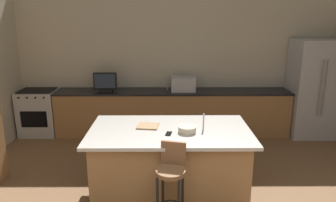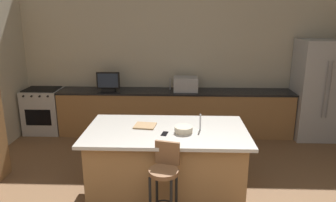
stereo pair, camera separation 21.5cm
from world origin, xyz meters
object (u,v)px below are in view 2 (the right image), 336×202
at_px(range_oven, 44,111).
at_px(microwave, 186,84).
at_px(bar_stool_center, 165,178).
at_px(cutting_board, 145,126).
at_px(refrigerator, 318,90).
at_px(fruit_bowl, 184,129).
at_px(kitchen_island, 166,160).
at_px(tv_monitor, 108,82).
at_px(cell_phone, 165,134).

distance_m(range_oven, microwave, 3.00).
distance_m(bar_stool_center, cutting_board, 0.95).
relative_size(refrigerator, fruit_bowl, 8.26).
bearing_deg(microwave, kitchen_island, -97.44).
xyz_separation_m(tv_monitor, fruit_bowl, (1.49, -2.29, -0.13)).
distance_m(kitchen_island, cell_phone, 0.48).
relative_size(cell_phone, cutting_board, 0.53).
bearing_deg(tv_monitor, cutting_board, -65.25).
xyz_separation_m(tv_monitor, bar_stool_center, (1.27, -2.93, -0.48)).
xyz_separation_m(refrigerator, cutting_board, (-3.18, -2.06, -0.04)).
distance_m(tv_monitor, cutting_board, 2.30).
relative_size(refrigerator, cutting_board, 6.86).
xyz_separation_m(microwave, cell_phone, (-0.31, -2.41, -0.13)).
bearing_deg(refrigerator, fruit_bowl, -139.40).
xyz_separation_m(range_oven, cell_phone, (2.63, -2.41, 0.46)).
bearing_deg(cutting_board, range_oven, 137.77).
bearing_deg(fruit_bowl, refrigerator, 40.60).
bearing_deg(bar_stool_center, refrigerator, 59.18).
relative_size(tv_monitor, fruit_bowl, 1.96).
relative_size(tv_monitor, bar_stool_center, 0.46).
distance_m(bar_stool_center, fruit_bowl, 0.76).
xyz_separation_m(refrigerator, microwave, (-2.58, 0.07, 0.08)).
bearing_deg(refrigerator, cell_phone, -141.04).
xyz_separation_m(range_oven, bar_stool_center, (2.66, -2.98, 0.14)).
bearing_deg(cell_phone, range_oven, 147.89).
bearing_deg(fruit_bowl, kitchen_island, 157.00).
bearing_deg(cutting_board, microwave, 74.51).
bearing_deg(range_oven, cutting_board, -42.23).
height_order(refrigerator, bar_stool_center, refrigerator).
bearing_deg(bar_stool_center, tv_monitor, 127.24).
bearing_deg(tv_monitor, range_oven, 177.91).
distance_m(kitchen_island, tv_monitor, 2.61).
relative_size(microwave, tv_monitor, 1.04).
height_order(kitchen_island, cutting_board, cutting_board).
height_order(range_oven, tv_monitor, tv_monitor).
relative_size(range_oven, cell_phone, 6.22).
xyz_separation_m(refrigerator, bar_stool_center, (-2.87, -2.90, -0.36)).
distance_m(cell_phone, cutting_board, 0.40).
relative_size(kitchen_island, cell_phone, 14.33).
distance_m(fruit_bowl, cell_phone, 0.25).
relative_size(kitchen_island, cutting_board, 7.59).
distance_m(microwave, cell_phone, 2.44).
height_order(microwave, fruit_bowl, microwave).
distance_m(range_oven, fruit_bowl, 3.74).
xyz_separation_m(range_oven, microwave, (2.94, 0.00, 0.59)).
bearing_deg(cell_phone, microwave, 93.06).
bearing_deg(tv_monitor, bar_stool_center, -66.60).
height_order(kitchen_island, range_oven, range_oven).
xyz_separation_m(microwave, cutting_board, (-0.59, -2.14, -0.12)).
height_order(microwave, cutting_board, microwave).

